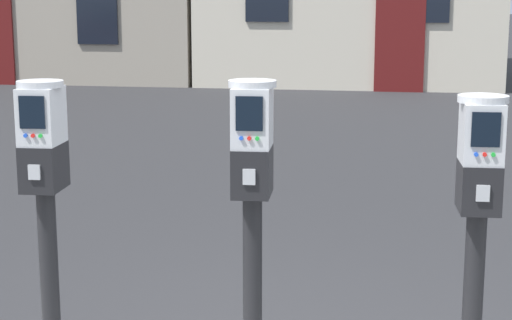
# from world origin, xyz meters

# --- Properties ---
(parking_meter_near_kerb) EXTENTS (0.23, 0.26, 1.46)m
(parking_meter_near_kerb) POSITION_xyz_m (-1.11, -0.34, 1.15)
(parking_meter_near_kerb) COLOR black
(parking_meter_near_kerb) RESTS_ON sidewalk_slab
(parking_meter_twin_adjacent) EXTENTS (0.23, 0.26, 1.48)m
(parking_meter_twin_adjacent) POSITION_xyz_m (-0.11, -0.34, 1.16)
(parking_meter_twin_adjacent) COLOR black
(parking_meter_twin_adjacent) RESTS_ON sidewalk_slab
(parking_meter_end_of_row) EXTENTS (0.23, 0.26, 1.43)m
(parking_meter_end_of_row) POSITION_xyz_m (0.89, -0.34, 1.13)
(parking_meter_end_of_row) COLOR black
(parking_meter_end_of_row) RESTS_ON sidewalk_slab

